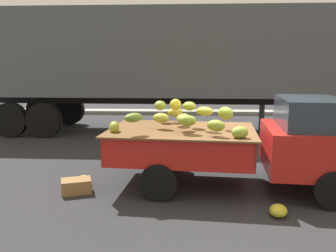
# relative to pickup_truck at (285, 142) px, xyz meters

# --- Properties ---
(ground) EXTENTS (220.00, 220.00, 0.00)m
(ground) POSITION_rel_pickup_truck_xyz_m (-0.42, 0.07, -0.89)
(ground) COLOR #28282B
(curb_strip) EXTENTS (80.00, 0.80, 0.16)m
(curb_strip) POSITION_rel_pickup_truck_xyz_m (-0.42, 9.69, -0.81)
(curb_strip) COLOR gray
(curb_strip) RESTS_ON ground
(pickup_truck) EXTENTS (4.92, 2.28, 1.70)m
(pickup_truck) POSITION_rel_pickup_truck_xyz_m (0.00, 0.00, 0.00)
(pickup_truck) COLOR #B21E19
(pickup_truck) RESTS_ON ground
(semi_trailer) EXTENTS (12.04, 2.80, 3.95)m
(semi_trailer) POSITION_rel_pickup_truck_xyz_m (-2.62, 5.51, 1.66)
(semi_trailer) COLOR #4C5156
(semi_trailer) RESTS_ON ground
(fallen_banana_bunch_near_tailgate) EXTENTS (0.37, 0.37, 0.21)m
(fallen_banana_bunch_near_tailgate) POSITION_rel_pickup_truck_xyz_m (-3.74, -0.00, -0.78)
(fallen_banana_bunch_near_tailgate) COLOR gold
(fallen_banana_bunch_near_tailgate) RESTS_ON ground
(fallen_banana_bunch_by_wheel) EXTENTS (0.34, 0.37, 0.19)m
(fallen_banana_bunch_by_wheel) POSITION_rel_pickup_truck_xyz_m (-0.39, -1.21, -0.79)
(fallen_banana_bunch_by_wheel) COLOR gold
(fallen_banana_bunch_by_wheel) RESTS_ON ground
(produce_crate) EXTENTS (0.61, 0.51, 0.25)m
(produce_crate) POSITION_rel_pickup_truck_xyz_m (-3.76, -0.34, -0.76)
(produce_crate) COLOR olive
(produce_crate) RESTS_ON ground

